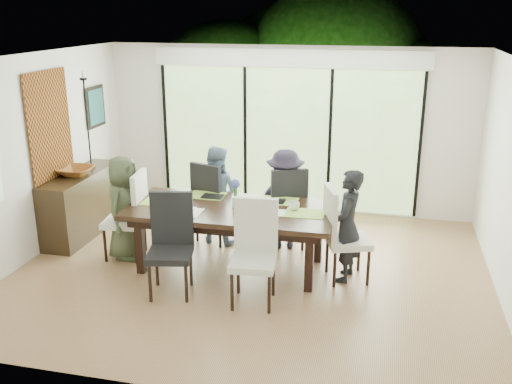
% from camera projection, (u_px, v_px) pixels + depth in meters
% --- Properties ---
extents(floor, '(6.00, 5.00, 0.01)m').
position_uv_depth(floor, '(252.00, 271.00, 7.39)').
color(floor, brown).
rests_on(floor, ground).
extents(ceiling, '(6.00, 5.00, 0.01)m').
position_uv_depth(ceiling, '(251.00, 58.00, 6.55)').
color(ceiling, white).
rests_on(ceiling, wall_back).
extents(wall_back, '(6.00, 0.02, 2.70)m').
position_uv_depth(wall_back, '(288.00, 130.00, 9.29)').
color(wall_back, silver).
rests_on(wall_back, floor).
extents(wall_front, '(6.00, 0.02, 2.70)m').
position_uv_depth(wall_front, '(179.00, 253.00, 4.64)').
color(wall_front, silver).
rests_on(wall_front, floor).
extents(wall_left, '(0.02, 5.00, 2.70)m').
position_uv_depth(wall_left, '(33.00, 157.00, 7.62)').
color(wall_left, silver).
rests_on(wall_left, floor).
extents(glass_doors, '(4.20, 0.02, 2.30)m').
position_uv_depth(glass_doors, '(287.00, 140.00, 9.30)').
color(glass_doors, '#598C3F').
rests_on(glass_doors, wall_back).
extents(blinds_header, '(4.40, 0.06, 0.28)m').
position_uv_depth(blinds_header, '(288.00, 58.00, 8.89)').
color(blinds_header, white).
rests_on(blinds_header, wall_back).
extents(mullion_a, '(0.05, 0.04, 2.30)m').
position_uv_depth(mullion_a, '(166.00, 133.00, 9.75)').
color(mullion_a, black).
rests_on(mullion_a, wall_back).
extents(mullion_b, '(0.05, 0.04, 2.30)m').
position_uv_depth(mullion_b, '(245.00, 138.00, 9.44)').
color(mullion_b, black).
rests_on(mullion_b, wall_back).
extents(mullion_c, '(0.05, 0.04, 2.30)m').
position_uv_depth(mullion_c, '(330.00, 142.00, 9.14)').
color(mullion_c, black).
rests_on(mullion_c, wall_back).
extents(mullion_d, '(0.05, 0.04, 2.30)m').
position_uv_depth(mullion_d, '(420.00, 146.00, 8.84)').
color(mullion_d, black).
rests_on(mullion_d, wall_back).
extents(deck, '(6.00, 1.80, 0.10)m').
position_uv_depth(deck, '(295.00, 195.00, 10.55)').
color(deck, brown).
rests_on(deck, ground).
extents(rail_top, '(6.00, 0.08, 0.06)m').
position_uv_depth(rail_top, '(302.00, 153.00, 11.10)').
color(rail_top, brown).
rests_on(rail_top, deck).
extents(foliage_left, '(3.20, 3.20, 3.20)m').
position_uv_depth(foliage_left, '(227.00, 97.00, 12.14)').
color(foliage_left, '#14380F').
rests_on(foliage_left, ground).
extents(foliage_mid, '(4.00, 4.00, 4.00)m').
position_uv_depth(foliage_mid, '(334.00, 79.00, 12.11)').
color(foliage_mid, '#14380F').
rests_on(foliage_mid, ground).
extents(foliage_right, '(2.80, 2.80, 2.80)m').
position_uv_depth(foliage_right, '(421.00, 114.00, 11.15)').
color(foliage_right, '#14380F').
rests_on(foliage_right, ground).
extents(foliage_far, '(3.60, 3.60, 3.60)m').
position_uv_depth(foliage_far, '(293.00, 82.00, 13.03)').
color(foliage_far, '#14380F').
rests_on(foliage_far, ground).
extents(table_top, '(2.64, 1.21, 0.07)m').
position_uv_depth(table_top, '(231.00, 210.00, 7.27)').
color(table_top, black).
rests_on(table_top, floor).
extents(table_apron, '(2.42, 0.99, 0.11)m').
position_uv_depth(table_apron, '(231.00, 217.00, 7.30)').
color(table_apron, black).
rests_on(table_apron, floor).
extents(table_leg_fl, '(0.10, 0.10, 0.76)m').
position_uv_depth(table_leg_fl, '(140.00, 245.00, 7.23)').
color(table_leg_fl, black).
rests_on(table_leg_fl, floor).
extents(table_leg_fr, '(0.10, 0.10, 0.76)m').
position_uv_depth(table_leg_fr, '(309.00, 262.00, 6.76)').
color(table_leg_fr, black).
rests_on(table_leg_fr, floor).
extents(table_leg_bl, '(0.10, 0.10, 0.76)m').
position_uv_depth(table_leg_bl, '(166.00, 222.00, 8.03)').
color(table_leg_bl, black).
rests_on(table_leg_bl, floor).
extents(table_leg_br, '(0.10, 0.10, 0.76)m').
position_uv_depth(table_leg_br, '(318.00, 235.00, 7.56)').
color(table_leg_br, black).
rests_on(table_leg_br, floor).
extents(chair_left_end, '(0.56, 0.56, 1.21)m').
position_uv_depth(chair_left_end, '(124.00, 215.00, 7.65)').
color(chair_left_end, white).
rests_on(chair_left_end, floor).
extents(chair_right_end, '(0.64, 0.64, 1.21)m').
position_uv_depth(chair_right_end, '(349.00, 234.00, 7.00)').
color(chair_right_end, beige).
rests_on(chair_right_end, floor).
extents(chair_far_left, '(0.65, 0.65, 1.21)m').
position_uv_depth(chair_far_left, '(217.00, 200.00, 8.21)').
color(chair_far_left, black).
rests_on(chair_far_left, floor).
extents(chair_far_right, '(0.67, 0.67, 1.21)m').
position_uv_depth(chair_far_right, '(285.00, 206.00, 7.99)').
color(chair_far_right, black).
rests_on(chair_far_right, floor).
extents(chair_near_left, '(0.60, 0.60, 1.21)m').
position_uv_depth(chair_near_left, '(170.00, 247.00, 6.63)').
color(chair_near_left, black).
rests_on(chair_near_left, floor).
extents(chair_near_right, '(0.55, 0.55, 1.21)m').
position_uv_depth(chair_near_right, '(253.00, 255.00, 6.41)').
color(chair_near_right, beige).
rests_on(chair_near_right, floor).
extents(person_left_end, '(0.45, 0.68, 1.42)m').
position_uv_depth(person_left_end, '(124.00, 207.00, 7.61)').
color(person_left_end, '#424C32').
rests_on(person_left_end, floor).
extents(person_right_end, '(0.49, 0.71, 1.42)m').
position_uv_depth(person_right_end, '(347.00, 226.00, 6.97)').
color(person_right_end, black).
rests_on(person_right_end, floor).
extents(person_far_left, '(0.74, 0.55, 1.42)m').
position_uv_depth(person_far_left, '(216.00, 194.00, 8.16)').
color(person_far_left, '#738DA7').
rests_on(person_far_left, floor).
extents(person_far_right, '(0.73, 0.53, 1.42)m').
position_uv_depth(person_far_right, '(285.00, 199.00, 7.94)').
color(person_far_right, '#221D2B').
rests_on(person_far_right, floor).
extents(placemat_left, '(0.48, 0.35, 0.01)m').
position_uv_depth(placemat_left, '(161.00, 202.00, 7.46)').
color(placemat_left, '#84A53B').
rests_on(placemat_left, table_top).
extents(placemat_right, '(0.48, 0.35, 0.01)m').
position_uv_depth(placemat_right, '(305.00, 213.00, 7.05)').
color(placemat_right, '#8CC044').
rests_on(placemat_right, table_top).
extents(placemat_far_l, '(0.48, 0.35, 0.01)m').
position_uv_depth(placemat_far_l, '(207.00, 195.00, 7.72)').
color(placemat_far_l, '#7CA43A').
rests_on(placemat_far_l, table_top).
extents(placemat_far_r, '(0.48, 0.35, 0.01)m').
position_uv_depth(placemat_far_r, '(279.00, 201.00, 7.51)').
color(placemat_far_r, '#7FB03F').
rests_on(placemat_far_r, table_top).
extents(placemat_paper, '(0.48, 0.35, 0.01)m').
position_uv_depth(placemat_paper, '(182.00, 212.00, 7.10)').
color(placemat_paper, white).
rests_on(placemat_paper, table_top).
extents(tablet_far_l, '(0.29, 0.20, 0.01)m').
position_uv_depth(tablet_far_l, '(213.00, 196.00, 7.65)').
color(tablet_far_l, black).
rests_on(tablet_far_l, table_top).
extents(tablet_far_r, '(0.26, 0.19, 0.01)m').
position_uv_depth(tablet_far_r, '(275.00, 201.00, 7.47)').
color(tablet_far_r, black).
rests_on(tablet_far_r, table_top).
extents(papers, '(0.33, 0.24, 0.00)m').
position_uv_depth(papers, '(284.00, 213.00, 7.06)').
color(papers, white).
rests_on(papers, table_top).
extents(platter_base, '(0.29, 0.29, 0.03)m').
position_uv_depth(platter_base, '(182.00, 211.00, 7.09)').
color(platter_base, white).
rests_on(platter_base, table_top).
extents(platter_snacks, '(0.22, 0.22, 0.02)m').
position_uv_depth(platter_snacks, '(182.00, 209.00, 7.09)').
color(platter_snacks, orange).
rests_on(platter_snacks, table_top).
extents(vase, '(0.09, 0.09, 0.13)m').
position_uv_depth(vase, '(236.00, 202.00, 7.27)').
color(vase, silver).
rests_on(vase, table_top).
extents(hyacinth_stems, '(0.04, 0.04, 0.18)m').
position_uv_depth(hyacinth_stems, '(235.00, 192.00, 7.23)').
color(hyacinth_stems, '#337226').
rests_on(hyacinth_stems, table_top).
extents(hyacinth_blooms, '(0.12, 0.12, 0.12)m').
position_uv_depth(hyacinth_blooms, '(235.00, 184.00, 7.20)').
color(hyacinth_blooms, '#4555AD').
rests_on(hyacinth_blooms, table_top).
extents(laptop, '(0.43, 0.41, 0.03)m').
position_uv_depth(laptop, '(165.00, 204.00, 7.34)').
color(laptop, silver).
rests_on(laptop, table_top).
extents(cup_a, '(0.19, 0.19, 0.11)m').
position_uv_depth(cup_a, '(183.00, 196.00, 7.53)').
color(cup_a, white).
rests_on(cup_a, table_top).
extents(cup_b, '(0.14, 0.14, 0.10)m').
position_uv_depth(cup_b, '(240.00, 207.00, 7.12)').
color(cup_b, white).
rests_on(cup_b, table_top).
extents(cup_c, '(0.17, 0.17, 0.11)m').
position_uv_depth(cup_c, '(294.00, 206.00, 7.16)').
color(cup_c, white).
rests_on(cup_c, table_top).
extents(book, '(0.24, 0.28, 0.02)m').
position_uv_depth(book, '(251.00, 207.00, 7.25)').
color(book, white).
rests_on(book, table_top).
extents(sideboard, '(0.47, 1.67, 0.94)m').
position_uv_depth(sideboard, '(83.00, 204.00, 8.48)').
color(sideboard, black).
rests_on(sideboard, floor).
extents(bowl, '(0.50, 0.50, 0.12)m').
position_uv_depth(bowl, '(76.00, 171.00, 8.23)').
color(bowl, brown).
rests_on(bowl, sideboard).
extents(candlestick_base, '(0.10, 0.10, 0.04)m').
position_uv_depth(candlestick_base, '(91.00, 166.00, 8.66)').
color(candlestick_base, black).
rests_on(candlestick_base, sideboard).
extents(candlestick_shaft, '(0.03, 0.03, 1.31)m').
position_uv_depth(candlestick_shaft, '(87.00, 123.00, 8.45)').
color(candlestick_shaft, black).
rests_on(candlestick_shaft, sideboard).
extents(candlestick_pan, '(0.10, 0.10, 0.03)m').
position_uv_depth(candlestick_pan, '(83.00, 79.00, 8.25)').
color(candlestick_pan, black).
rests_on(candlestick_pan, sideboard).
extents(candle, '(0.04, 0.04, 0.10)m').
position_uv_depth(candle, '(83.00, 75.00, 8.23)').
color(candle, silver).
rests_on(candle, sideboard).
extents(tapestry, '(0.02, 1.00, 1.50)m').
position_uv_depth(tapestry, '(49.00, 126.00, 7.87)').
color(tapestry, '#8D4514').
rests_on(tapestry, wall_left).
extents(art_frame, '(0.03, 0.55, 0.65)m').
position_uv_depth(art_frame, '(95.00, 107.00, 9.06)').
color(art_frame, black).
rests_on(art_frame, wall_left).
extents(art_canvas, '(0.01, 0.45, 0.55)m').
position_uv_depth(art_canvas, '(96.00, 107.00, 9.06)').
color(art_canvas, '#174849').
rests_on(art_canvas, wall_left).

